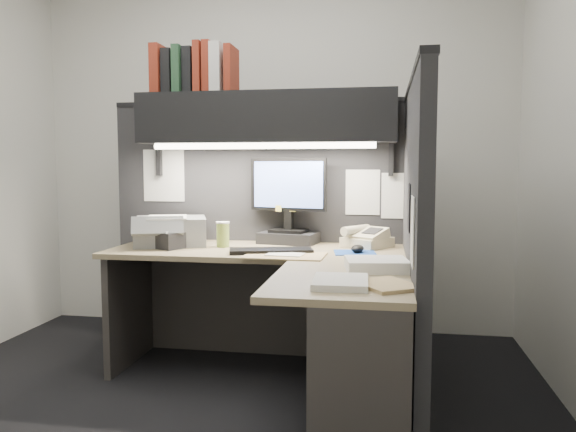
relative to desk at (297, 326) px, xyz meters
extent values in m
plane|color=black|center=(-0.43, 0.00, -0.44)|extent=(3.50, 3.50, 0.00)
cube|color=silver|center=(-0.43, 1.50, 0.91)|extent=(3.50, 0.04, 2.70)
cube|color=black|center=(-0.40, 0.93, 0.36)|extent=(1.90, 0.06, 1.60)
cube|color=black|center=(0.55, 0.18, 0.36)|extent=(0.06, 1.50, 1.60)
cube|color=#94825E|center=(-0.33, 0.56, 0.27)|extent=(1.70, 0.68, 0.03)
cube|color=#94825E|center=(0.22, -0.20, 0.27)|extent=(0.60, 0.85, 0.03)
cube|color=#322E2C|center=(-0.33, 0.86, -0.09)|extent=(1.61, 0.02, 0.70)
cube|color=#322E2C|center=(-1.13, 0.56, -0.09)|extent=(0.04, 0.61, 0.70)
cube|color=#322E2C|center=(0.32, -0.43, -0.09)|extent=(0.38, 0.40, 0.70)
cube|color=black|center=(-0.30, 0.75, 1.06)|extent=(1.55, 0.34, 0.30)
cylinder|color=white|center=(-0.30, 0.61, 0.89)|extent=(1.32, 0.04, 0.04)
cube|color=black|center=(-0.18, 0.82, 0.32)|extent=(0.39, 0.28, 0.07)
cube|color=black|center=(-0.18, 0.82, 0.43)|extent=(0.06, 0.05, 0.12)
cube|color=black|center=(-0.18, 0.82, 0.66)|extent=(0.49, 0.13, 0.32)
cube|color=#6A89E8|center=(-0.18, 0.80, 0.66)|extent=(0.44, 0.09, 0.28)
cube|color=black|center=(-0.21, 0.43, 0.30)|extent=(0.48, 0.27, 0.02)
cube|color=#1A4194|center=(0.25, 0.50, 0.29)|extent=(0.25, 0.24, 0.00)
ellipsoid|color=black|center=(0.26, 0.50, 0.31)|extent=(0.09, 0.12, 0.04)
cube|color=beige|center=(0.31, 0.74, 0.33)|extent=(0.33, 0.33, 0.09)
cylinder|color=#B9CC51|center=(-0.54, 0.60, 0.36)|extent=(0.10, 0.10, 0.14)
cube|color=gray|center=(-0.88, 0.64, 0.37)|extent=(0.52, 0.48, 0.17)
cube|color=black|center=(-0.87, 0.58, 0.33)|extent=(0.40, 0.38, 0.10)
cube|color=tan|center=(-0.11, 0.32, 0.29)|extent=(0.44, 0.29, 0.01)
cube|color=white|center=(0.38, -0.01, 0.31)|extent=(0.31, 0.28, 0.05)
cube|color=white|center=(0.24, -0.37, 0.30)|extent=(0.23, 0.28, 0.03)
cube|color=tan|center=(0.42, -0.36, 0.29)|extent=(0.30, 0.32, 0.01)
cube|color=maroon|center=(-0.98, 0.75, 1.36)|extent=(0.06, 0.22, 0.30)
cube|color=black|center=(-0.91, 0.77, 1.34)|extent=(0.06, 0.22, 0.27)
cube|color=#204128|center=(-0.84, 0.74, 1.35)|extent=(0.05, 0.22, 0.29)
cube|color=black|center=(-0.78, 0.77, 1.35)|extent=(0.06, 0.22, 0.28)
cube|color=maroon|center=(-0.71, 0.74, 1.36)|extent=(0.04, 0.22, 0.31)
cube|color=maroon|center=(-0.65, 0.76, 1.36)|extent=(0.05, 0.22, 0.31)
cube|color=silver|center=(-0.60, 0.75, 1.36)|extent=(0.07, 0.22, 0.30)
cube|color=maroon|center=(-0.52, 0.75, 1.35)|extent=(0.04, 0.22, 0.28)
cube|color=white|center=(0.27, 0.90, 0.61)|extent=(0.21, 0.00, 0.28)
cube|color=white|center=(0.49, 0.90, 0.59)|extent=(0.21, 0.00, 0.28)
cube|color=white|center=(-1.03, 0.90, 0.71)|extent=(0.28, 0.00, 0.34)
cube|color=black|center=(0.52, 0.05, 0.58)|extent=(0.00, 0.18, 0.22)
cube|color=white|center=(0.52, -0.30, 0.51)|extent=(0.00, 0.21, 0.28)
camera|label=1|loc=(0.40, -2.61, 0.77)|focal=35.00mm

